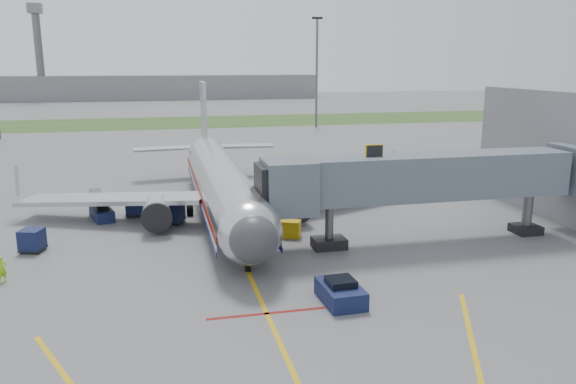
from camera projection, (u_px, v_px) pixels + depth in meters
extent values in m
plane|color=#565659|center=(253.00, 283.00, 31.60)|extent=(400.00, 400.00, 0.00)
cube|color=#2D4C1E|center=(181.00, 122.00, 117.02)|extent=(300.00, 25.00, 0.01)
cube|color=gold|center=(260.00, 297.00, 29.70)|extent=(0.25, 50.00, 0.01)
cube|color=maroon|center=(267.00, 313.00, 27.81)|extent=(6.00, 0.25, 0.01)
cylinder|color=silver|center=(222.00, 183.00, 45.23)|extent=(3.80, 28.00, 3.80)
sphere|color=silver|center=(250.00, 232.00, 31.94)|extent=(3.80, 3.80, 3.80)
sphere|color=#38383D|center=(253.00, 239.00, 30.71)|extent=(2.74, 2.74, 2.74)
cube|color=black|center=(251.00, 225.00, 31.44)|extent=(2.20, 1.20, 0.55)
cone|color=silver|center=(204.00, 152.00, 60.89)|extent=(3.80, 5.00, 3.80)
cube|color=#B7BAC1|center=(204.00, 115.00, 59.52)|extent=(0.35, 4.20, 7.00)
cube|color=#B7BAC1|center=(113.00, 199.00, 43.56)|extent=(15.10, 8.59, 1.13)
cube|color=#B7BAC1|center=(323.00, 188.00, 47.31)|extent=(15.10, 8.59, 1.13)
cylinder|color=silver|center=(157.00, 212.00, 41.54)|extent=(2.10, 3.60, 2.10)
cylinder|color=silver|center=(293.00, 204.00, 43.83)|extent=(2.10, 3.60, 2.10)
cube|color=maroon|center=(245.00, 186.00, 45.73)|extent=(0.05, 28.00, 0.45)
cube|color=navy|center=(246.00, 196.00, 45.94)|extent=(0.05, 28.00, 0.35)
cylinder|color=black|center=(248.00, 266.00, 33.43)|extent=(0.28, 0.70, 0.70)
cylinder|color=black|center=(190.00, 210.00, 45.64)|extent=(0.50, 1.00, 1.00)
cylinder|color=black|center=(253.00, 206.00, 46.79)|extent=(0.50, 1.00, 1.00)
cube|color=slate|center=(428.00, 176.00, 38.18)|extent=(20.00, 3.00, 3.00)
cube|color=slate|center=(288.00, 186.00, 36.06)|extent=(3.20, 3.60, 3.40)
cube|color=black|center=(270.00, 187.00, 35.80)|extent=(1.60, 3.00, 2.80)
cube|color=#C8A10B|center=(374.00, 152.00, 36.89)|extent=(1.20, 0.15, 1.00)
cylinder|color=#595B60|center=(329.00, 226.00, 37.32)|extent=(0.56, 0.56, 3.10)
cube|color=black|center=(329.00, 243.00, 37.59)|extent=(2.20, 1.60, 0.70)
cylinder|color=#595B60|center=(527.00, 212.00, 40.63)|extent=(0.70, 0.70, 3.10)
cube|color=black|center=(526.00, 229.00, 40.91)|extent=(1.80, 1.80, 0.60)
cylinder|color=#595B60|center=(317.00, 74.00, 106.04)|extent=(0.44, 0.44, 20.00)
cube|color=black|center=(317.00, 18.00, 103.75)|extent=(2.00, 0.40, 0.40)
cube|color=slate|center=(140.00, 87.00, 189.84)|extent=(120.00, 14.00, 8.00)
cylinder|color=#595B60|center=(39.00, 57.00, 176.23)|extent=(2.40, 2.40, 28.00)
cube|color=slate|center=(35.00, 8.00, 172.97)|extent=(4.00, 4.00, 3.00)
cube|color=#0D203C|center=(341.00, 293.00, 29.06)|extent=(2.02, 3.17, 0.95)
cube|color=black|center=(341.00, 283.00, 28.92)|extent=(1.43, 1.43, 0.43)
cylinder|color=black|center=(334.00, 306.00, 27.83)|extent=(0.22, 0.70, 0.69)
cylinder|color=black|center=(363.00, 303.00, 28.24)|extent=(0.22, 0.70, 0.69)
cylinder|color=black|center=(319.00, 289.00, 29.93)|extent=(0.22, 0.70, 0.69)
cylinder|color=black|center=(347.00, 286.00, 30.34)|extent=(0.22, 0.70, 0.69)
cube|color=#0D203C|center=(172.00, 210.00, 43.28)|extent=(2.16, 2.16, 1.70)
cube|color=black|center=(172.00, 221.00, 43.47)|extent=(2.22, 2.22, 0.13)
cylinder|color=black|center=(161.00, 223.00, 42.90)|extent=(0.33, 0.37, 0.31)
cylinder|color=black|center=(178.00, 224.00, 42.78)|extent=(0.33, 0.37, 0.31)
cylinder|color=black|center=(166.00, 219.00, 44.18)|extent=(0.33, 0.37, 0.31)
cylinder|color=black|center=(183.00, 219.00, 44.06)|extent=(0.33, 0.37, 0.31)
cube|color=#0D203C|center=(32.00, 239.00, 36.79)|extent=(1.68, 1.68, 1.35)
cube|color=black|center=(33.00, 249.00, 36.94)|extent=(1.73, 1.73, 0.10)
cylinder|color=black|center=(21.00, 252.00, 36.47)|extent=(0.25, 0.29, 0.24)
cylinder|color=black|center=(37.00, 252.00, 36.40)|extent=(0.25, 0.29, 0.24)
cylinder|color=black|center=(29.00, 247.00, 37.49)|extent=(0.25, 0.29, 0.24)
cylinder|color=black|center=(45.00, 247.00, 37.42)|extent=(0.25, 0.29, 0.24)
cube|color=#0D203C|center=(135.00, 205.00, 45.54)|extent=(1.41, 1.41, 1.41)
cube|color=black|center=(135.00, 213.00, 45.70)|extent=(1.46, 1.46, 0.11)
cylinder|color=black|center=(128.00, 216.00, 45.07)|extent=(0.20, 0.26, 0.25)
cylinder|color=black|center=(142.00, 215.00, 45.31)|extent=(0.20, 0.26, 0.25)
cylinder|color=black|center=(129.00, 212.00, 46.11)|extent=(0.20, 0.26, 0.25)
cylinder|color=black|center=(142.00, 212.00, 46.35)|extent=(0.20, 0.26, 0.25)
cube|color=#0D203C|center=(102.00, 213.00, 44.60)|extent=(2.28, 3.72, 0.87)
cube|color=black|center=(100.00, 201.00, 44.80)|extent=(1.93, 3.99, 1.37)
cylinder|color=black|center=(99.00, 220.00, 43.34)|extent=(0.36, 0.58, 0.54)
cylinder|color=black|center=(112.00, 218.00, 43.80)|extent=(0.36, 0.58, 0.54)
cylinder|color=black|center=(93.00, 213.00, 45.47)|extent=(0.36, 0.58, 0.54)
cylinder|color=black|center=(105.00, 211.00, 45.94)|extent=(0.36, 0.58, 0.54)
cube|color=#C8A10B|center=(290.00, 229.00, 39.94)|extent=(1.77, 1.53, 1.19)
cylinder|color=black|center=(283.00, 234.00, 40.14)|extent=(0.31, 0.35, 0.30)
cylinder|color=black|center=(297.00, 235.00, 39.95)|extent=(0.31, 0.35, 0.30)
imported|color=#93D919|center=(2.00, 269.00, 31.64)|extent=(0.66, 0.62, 1.52)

